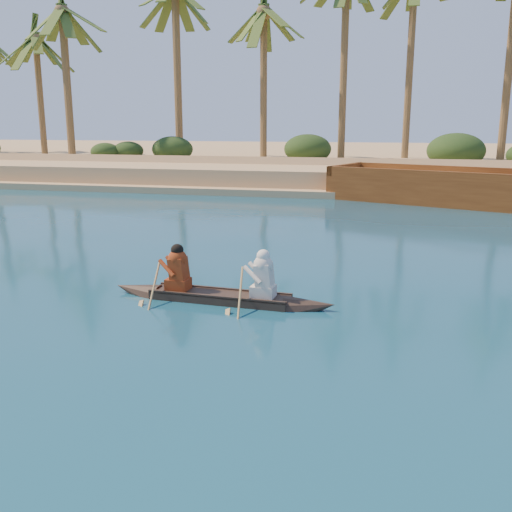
% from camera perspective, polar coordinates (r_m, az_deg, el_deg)
% --- Properties ---
extents(ground, '(160.00, 160.00, 0.00)m').
position_cam_1_polar(ground, '(8.34, 15.04, -14.70)').
color(ground, '#0C2F4E').
rests_on(ground, ground).
extents(sandy_embankment, '(150.00, 51.00, 1.50)m').
position_cam_1_polar(sandy_embankment, '(54.39, 14.26, 9.25)').
color(sandy_embankment, tan).
rests_on(sandy_embankment, ground).
extents(palm_grove, '(110.00, 14.00, 16.00)m').
position_cam_1_polar(palm_grove, '(42.60, 14.90, 18.32)').
color(palm_grove, '#455D20').
rests_on(palm_grove, ground).
extents(shrub_cluster, '(100.00, 6.00, 2.40)m').
position_cam_1_polar(shrub_cluster, '(38.99, 14.38, 8.85)').
color(shrub_cluster, '#173312').
rests_on(shrub_cluster, ground).
extents(canoe, '(5.15, 0.95, 1.41)m').
position_cam_1_polar(canoe, '(12.57, -3.64, -3.34)').
color(canoe, '#34241C').
rests_on(canoe, ground).
extents(barge_mid, '(12.49, 7.78, 1.98)m').
position_cam_1_polar(barge_mid, '(29.69, 19.10, 6.34)').
color(barge_mid, brown).
rests_on(barge_mid, ground).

